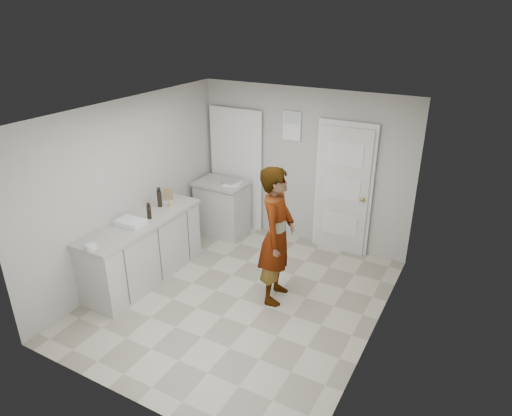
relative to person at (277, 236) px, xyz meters
The scene contains 12 objects.
ground 1.04m from the person, 145.92° to the right, with size 4.00×4.00×0.00m, color gray.
room_shell 1.78m from the person, 108.91° to the left, with size 4.00×4.00×4.00m.
main_counter 1.97m from the person, 165.71° to the right, with size 0.64×1.96×0.93m.
side_counter 2.15m from the person, 142.26° to the left, with size 0.84×0.61×0.93m.
person is the anchor object (origin of this frame).
cake_mix_box 1.97m from the person, behind, with size 0.12×0.05×0.19m, color #937049.
spice_jar 1.76m from the person, behind, with size 0.06×0.06×0.09m, color tan.
oil_cruet_a 1.80m from the person, 167.88° to the right, with size 0.06×0.06×0.24m.
oil_cruet_b 1.90m from the person, behind, with size 0.07×0.07×0.30m.
baking_dish 1.96m from the person, 160.86° to the right, with size 0.39×0.28×0.07m.
egg_bowl 2.27m from the person, 142.89° to the right, with size 0.13×0.13×0.05m.
papers 1.96m from the person, 137.97° to the left, with size 0.27×0.35×0.01m, color white.
Camera 1 is at (2.64, -4.36, 3.60)m, focal length 32.00 mm.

